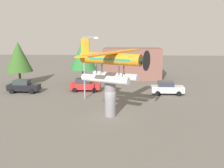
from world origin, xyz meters
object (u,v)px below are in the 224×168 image
at_px(display_pedestal, 110,99).
at_px(storefront_building, 132,63).
at_px(car_far_silver, 167,88).
at_px(streetlight_primary, 86,63).
at_px(tree_east, 83,55).
at_px(tree_west, 19,57).
at_px(car_mid_red, 85,85).
at_px(car_near_black, 23,86).
at_px(floatplane_monument, 111,64).

relative_size(display_pedestal, storefront_building, 0.35).
xyz_separation_m(car_far_silver, streetlight_primary, (-10.28, -2.76, 3.54)).
distance_m(streetlight_primary, tree_east, 9.08).
xyz_separation_m(tree_west, tree_east, (9.88, 0.80, 0.29)).
bearing_deg(tree_east, storefront_building, 39.44).
bearing_deg(storefront_building, streetlight_primary, -111.06).
relative_size(car_mid_red, tree_east, 0.60).
xyz_separation_m(car_far_silver, tree_west, (-22.00, 5.32, 3.50)).
bearing_deg(car_near_black, car_far_silver, -0.17).
bearing_deg(car_near_black, storefront_building, 39.69).
relative_size(floatplane_monument, car_far_silver, 2.35).
xyz_separation_m(car_mid_red, car_far_silver, (11.14, -1.38, 0.00)).
bearing_deg(streetlight_primary, storefront_building, 68.94).
height_order(display_pedestal, car_mid_red, display_pedestal).
height_order(car_near_black, streetlight_primary, streetlight_primary).
xyz_separation_m(storefront_building, tree_east, (-7.71, -6.34, 2.00)).
bearing_deg(tree_east, car_mid_red, -78.32).
distance_m(car_mid_red, storefront_building, 13.09).
distance_m(car_near_black, tree_east, 10.18).
bearing_deg(tree_east, display_pedestal, -71.47).
distance_m(display_pedestal, car_mid_red, 11.75).
bearing_deg(display_pedestal, tree_west, 135.53).
height_order(car_mid_red, storefront_building, storefront_building).
relative_size(display_pedestal, car_mid_red, 0.83).
xyz_separation_m(display_pedestal, car_mid_red, (-4.27, 10.91, -0.86)).
bearing_deg(floatplane_monument, tree_west, 160.89).
height_order(car_far_silver, storefront_building, storefront_building).
height_order(floatplane_monument, storefront_building, floatplane_monument).
xyz_separation_m(floatplane_monument, car_near_black, (-12.61, 9.64, -4.26)).
distance_m(display_pedestal, storefront_building, 22.16).
bearing_deg(storefront_building, tree_west, -157.90).
height_order(car_far_silver, tree_east, tree_east).
distance_m(storefront_building, tree_east, 10.18).
bearing_deg(tree_west, car_far_silver, -13.60).
xyz_separation_m(car_near_black, storefront_building, (14.96, 12.41, 1.79)).
bearing_deg(car_far_silver, storefront_building, 109.49).
relative_size(car_far_silver, streetlight_primary, 0.55).
bearing_deg(car_far_silver, display_pedestal, -125.79).
bearing_deg(floatplane_monument, streetlight_primary, 142.54).
bearing_deg(tree_east, car_far_silver, -26.81).
bearing_deg(car_mid_red, tree_east, 101.68).
distance_m(floatplane_monument, streetlight_primary, 7.72).
xyz_separation_m(floatplane_monument, tree_west, (-15.25, 14.91, -0.76)).
height_order(streetlight_primary, tree_east, streetlight_primary).
bearing_deg(storefront_building, car_mid_red, -121.25).
xyz_separation_m(car_far_silver, tree_east, (-12.12, 6.13, 3.79)).
height_order(car_near_black, car_far_silver, same).
bearing_deg(car_mid_red, car_far_silver, -7.05).
height_order(display_pedestal, car_near_black, display_pedestal).
bearing_deg(storefront_building, floatplane_monument, -96.06).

